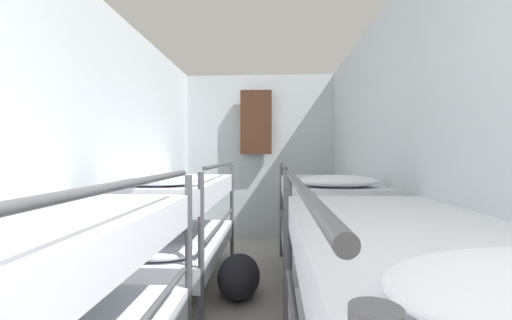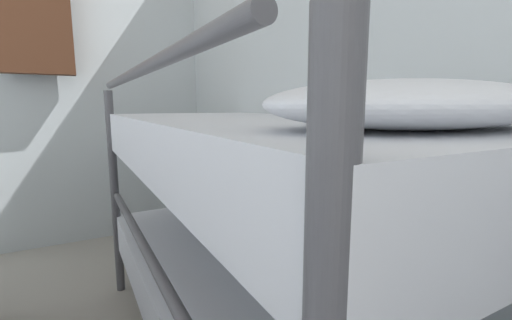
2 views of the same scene
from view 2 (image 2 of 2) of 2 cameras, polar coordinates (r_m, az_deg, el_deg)
name	(u,v)px [view 2 (image 2 of 2)]	position (r m, az deg, el deg)	size (l,w,h in m)	color
wall_back	(48,82)	(2.86, -31.32, 11.07)	(2.25, 0.06, 2.38)	silver
bunk_stack_right_far	(258,220)	(1.23, 0.38, -9.98)	(0.79, 1.77, 1.14)	#4C4C51
hanging_coat	(31,1)	(2.79, -33.37, 21.21)	(0.44, 0.12, 0.90)	#472819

